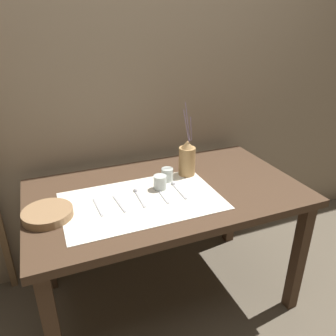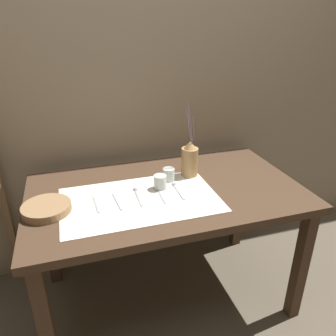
# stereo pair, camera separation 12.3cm
# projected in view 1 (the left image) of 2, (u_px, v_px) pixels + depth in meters

# --- Properties ---
(ground_plane) EXTENTS (12.00, 12.00, 0.00)m
(ground_plane) POSITION_uv_depth(u_px,v_px,m) (167.00, 295.00, 1.99)
(ground_plane) COLOR brown
(stone_wall_back) EXTENTS (7.00, 0.06, 2.40)m
(stone_wall_back) POSITION_uv_depth(u_px,v_px,m) (134.00, 80.00, 1.91)
(stone_wall_back) COLOR gray
(stone_wall_back) RESTS_ON ground_plane
(wooden_table) EXTENTS (1.39, 0.80, 0.73)m
(wooden_table) POSITION_uv_depth(u_px,v_px,m) (166.00, 204.00, 1.72)
(wooden_table) COLOR #422D1E
(wooden_table) RESTS_ON ground_plane
(linen_cloth) EXTENTS (0.75, 0.46, 0.00)m
(linen_cloth) POSITION_uv_depth(u_px,v_px,m) (142.00, 201.00, 1.58)
(linen_cloth) COLOR silver
(linen_cloth) RESTS_ON wooden_table
(pitcher_with_flowers) EXTENTS (0.09, 0.09, 0.42)m
(pitcher_with_flowers) POSITION_uv_depth(u_px,v_px,m) (187.00, 159.00, 1.80)
(pitcher_with_flowers) COLOR #A87F4C
(pitcher_with_flowers) RESTS_ON wooden_table
(wooden_bowl) EXTENTS (0.22, 0.22, 0.04)m
(wooden_bowl) POSITION_uv_depth(u_px,v_px,m) (48.00, 214.00, 1.44)
(wooden_bowl) COLOR #8E6B47
(wooden_bowl) RESTS_ON wooden_table
(glass_tumbler_near) EXTENTS (0.07, 0.07, 0.07)m
(glass_tumbler_near) POSITION_uv_depth(u_px,v_px,m) (160.00, 182.00, 1.67)
(glass_tumbler_near) COLOR #B7C1BC
(glass_tumbler_near) RESTS_ON wooden_table
(glass_tumbler_far) EXTENTS (0.06, 0.06, 0.07)m
(glass_tumbler_far) POSITION_uv_depth(u_px,v_px,m) (167.00, 175.00, 1.76)
(glass_tumbler_far) COLOR #B7C1BC
(glass_tumbler_far) RESTS_ON wooden_table
(fork_inner) EXTENTS (0.02, 0.17, 0.00)m
(fork_inner) POSITION_uv_depth(u_px,v_px,m) (98.00, 207.00, 1.52)
(fork_inner) COLOR #A8A8AD
(fork_inner) RESTS_ON wooden_table
(fork_outer) EXTENTS (0.03, 0.17, 0.00)m
(fork_outer) POSITION_uv_depth(u_px,v_px,m) (119.00, 204.00, 1.54)
(fork_outer) COLOR #A8A8AD
(fork_outer) RESTS_ON wooden_table
(spoon_inner) EXTENTS (0.02, 0.18, 0.02)m
(spoon_inner) POSITION_uv_depth(u_px,v_px,m) (137.00, 193.00, 1.63)
(spoon_inner) COLOR #A8A8AD
(spoon_inner) RESTS_ON wooden_table
(knife_center) EXTENTS (0.02, 0.17, 0.00)m
(knife_center) POSITION_uv_depth(u_px,v_px,m) (162.00, 195.00, 1.62)
(knife_center) COLOR #A8A8AD
(knife_center) RESTS_ON wooden_table
(spoon_outer) EXTENTS (0.02, 0.18, 0.02)m
(spoon_outer) POSITION_uv_depth(u_px,v_px,m) (175.00, 186.00, 1.70)
(spoon_outer) COLOR #A8A8AD
(spoon_outer) RESTS_ON wooden_table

